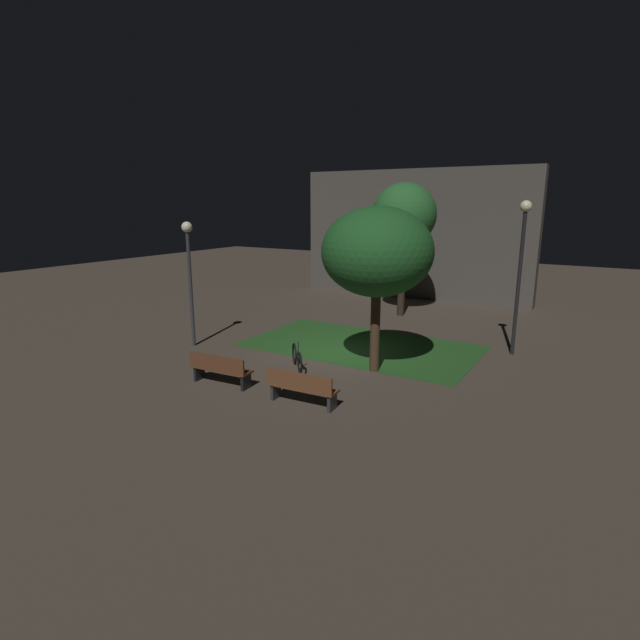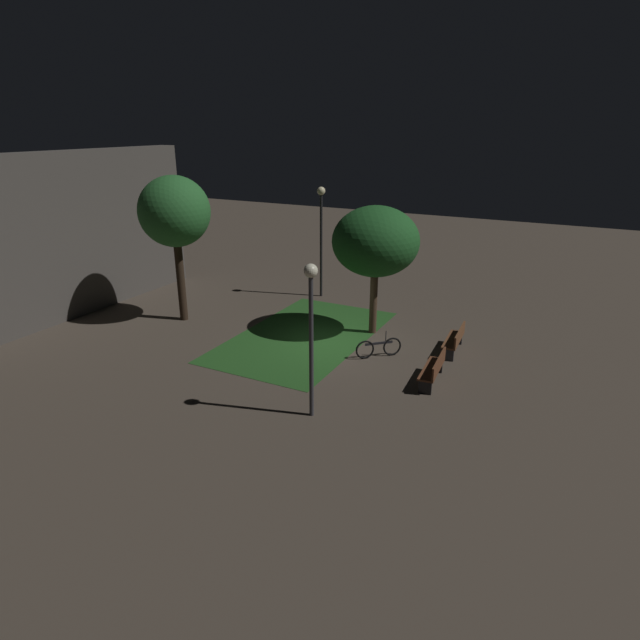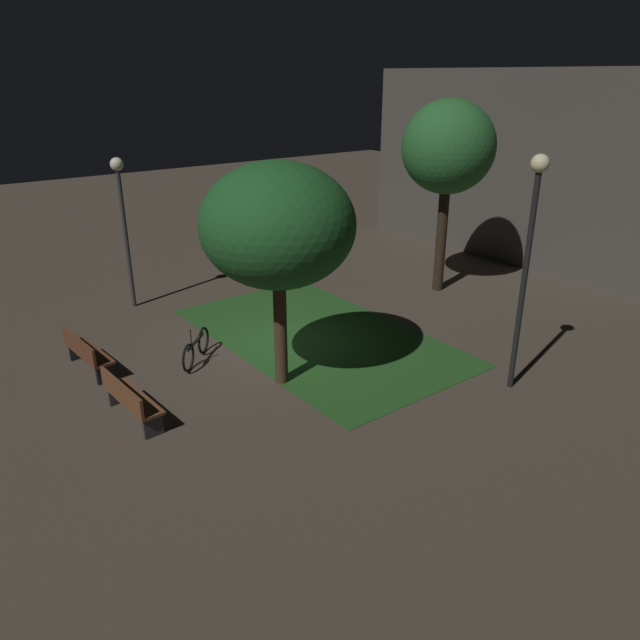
% 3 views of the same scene
% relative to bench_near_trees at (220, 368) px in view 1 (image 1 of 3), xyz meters
% --- Properties ---
extents(ground_plane, '(60.00, 60.00, 0.00)m').
position_rel_bench_near_trees_xyz_m(ground_plane, '(1.32, 4.19, -0.48)').
color(ground_plane, '#473D33').
extents(grass_lawn, '(7.89, 4.53, 0.01)m').
position_rel_bench_near_trees_xyz_m(grass_lawn, '(1.61, 5.40, -0.48)').
color(grass_lawn, '#23511E').
rests_on(grass_lawn, ground).
extents(bench_near_trees, '(1.83, 0.60, 0.88)m').
position_rel_bench_near_trees_xyz_m(bench_near_trees, '(0.00, 0.00, 0.00)').
color(bench_near_trees, brown).
rests_on(bench_near_trees, ground).
extents(bench_path_side, '(1.83, 0.59, 0.88)m').
position_rel_bench_near_trees_xyz_m(bench_path_side, '(2.65, -0.00, 0.00)').
color(bench_path_side, brown).
rests_on(bench_path_side, ground).
extents(tree_near_wall, '(3.16, 3.16, 4.79)m').
position_rel_bench_near_trees_xyz_m(tree_near_wall, '(3.10, 3.25, 3.02)').
color(tree_near_wall, '#423021').
rests_on(tree_near_wall, ground).
extents(tree_tall_center, '(2.72, 2.72, 5.71)m').
position_rel_bench_near_trees_xyz_m(tree_tall_center, '(0.96, 10.63, 3.84)').
color(tree_tall_center, '#2D2116').
rests_on(tree_tall_center, ground).
extents(lamp_post_path_center, '(0.36, 0.36, 4.94)m').
position_rel_bench_near_trees_xyz_m(lamp_post_path_center, '(6.31, 7.09, 2.84)').
color(lamp_post_path_center, black).
rests_on(lamp_post_path_center, ground).
extents(lamp_post_near_wall, '(0.36, 0.36, 4.26)m').
position_rel_bench_near_trees_xyz_m(lamp_post_near_wall, '(-3.42, 2.42, 2.44)').
color(lamp_post_near_wall, '#333338').
rests_on(lamp_post_near_wall, ground).
extents(bicycle, '(1.17, 1.25, 0.93)m').
position_rel_bench_near_trees_xyz_m(bicycle, '(1.05, 2.21, -0.14)').
color(bicycle, black).
rests_on(bicycle, ground).
extents(building_wall_backdrop, '(12.12, 0.80, 6.53)m').
position_rel_bench_near_trees_xyz_m(building_wall_backdrop, '(-0.22, 15.08, 2.78)').
color(building_wall_backdrop, '#4C4742').
rests_on(building_wall_backdrop, ground).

